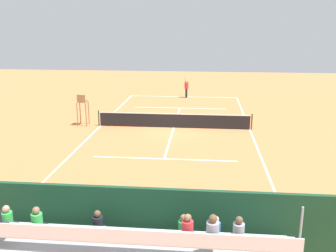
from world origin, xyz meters
name	(u,v)px	position (x,y,z in m)	size (l,w,h in m)	color
ground_plane	(174,128)	(0.00, 0.00, 0.00)	(60.00, 60.00, 0.00)	#D17542
court_line_markings	(174,127)	(0.00, -0.04, 0.00)	(10.10, 22.20, 0.01)	white
tennis_net	(174,120)	(0.00, 0.00, 0.50)	(10.30, 0.10, 1.07)	black
backdrop_wall	(136,217)	(0.00, 14.00, 1.00)	(18.00, 0.16, 2.00)	#194228
bleacher_stand	(128,243)	(-0.01, 15.35, 0.96)	(9.06, 2.40, 2.48)	#9EA0A5
umpire_chair	(82,106)	(6.20, -0.02, 1.31)	(0.67, 0.67, 2.14)	olive
courtside_bench	(225,223)	(-2.74, 13.27, 0.56)	(1.80, 0.40, 0.93)	#234C2D
equipment_bag	(179,233)	(-1.28, 13.40, 0.18)	(0.90, 0.36, 0.36)	#B22D2D
tennis_player	(186,87)	(-0.30, -10.62, 1.02)	(0.43, 0.55, 1.93)	black
tennis_racket	(179,97)	(0.44, -10.95, 0.01)	(0.34, 0.58, 0.03)	black
tennis_ball_near	(193,99)	(-0.99, -9.72, 0.03)	(0.07, 0.07, 0.07)	#CCDB33
tennis_ball_far	(186,104)	(-0.42, -7.61, 0.03)	(0.07, 0.07, 0.07)	#CCDB33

